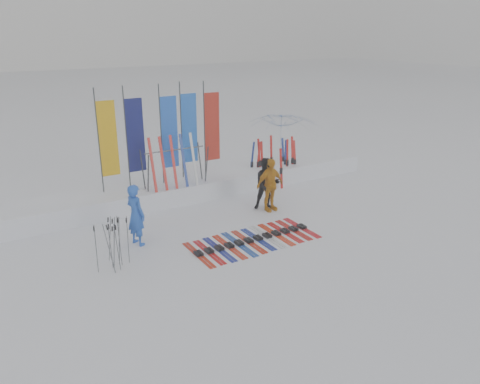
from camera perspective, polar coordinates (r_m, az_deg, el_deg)
ground at (r=12.35m, az=3.05°, el=-6.66°), size 120.00×120.00×0.00m
snow_bank at (r=15.96m, az=-6.18°, el=0.57°), size 14.00×1.60×0.60m
person_blue at (r=12.45m, az=-12.58°, el=-2.73°), size 0.58×0.70×1.65m
person_black at (r=14.58m, az=3.30°, el=0.99°), size 0.99×0.90×1.65m
person_yellow at (r=14.46m, az=3.66°, el=0.87°), size 1.01×0.48×1.67m
tent_canopy at (r=18.24m, az=5.17°, el=5.95°), size 3.19×3.22×2.41m
ski_row at (r=12.64m, az=1.62°, el=-5.81°), size 3.46×1.69×0.07m
pole_cluster at (r=11.49m, az=-15.12°, el=-6.14°), size 0.86×0.71×1.25m
feather_flags at (r=15.30m, az=-9.31°, el=7.16°), size 4.12×0.28×3.20m
ski_rack at (r=15.04m, az=-7.92°, el=3.64°), size 2.04×0.80×1.23m
upright_skis at (r=17.30m, az=4.31°, el=3.80°), size 1.68×1.18×1.69m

